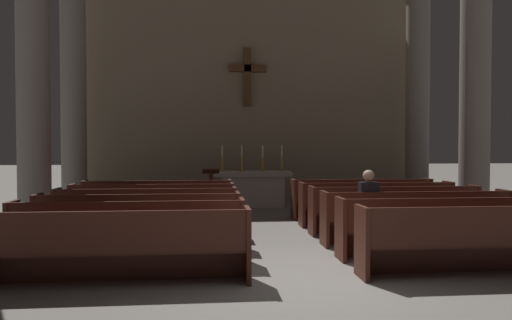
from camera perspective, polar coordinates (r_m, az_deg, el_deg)
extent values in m
plane|color=gray|center=(6.67, 5.63, -13.45)|extent=(80.00, 80.00, 0.00)
cube|color=#4C2319|center=(6.55, -15.69, -9.96)|extent=(3.22, 0.40, 0.05)
cube|color=#4C2319|center=(6.28, -16.07, -7.91)|extent=(3.22, 0.05, 0.50)
cube|color=#4C2319|center=(6.77, -15.40, -11.53)|extent=(3.22, 0.04, 0.40)
cube|color=#4C2319|center=(6.44, -0.98, -9.65)|extent=(0.06, 0.50, 0.95)
cube|color=#4C2319|center=(7.56, -14.28, -8.39)|extent=(3.22, 0.40, 0.05)
cube|color=#4C2319|center=(7.30, -14.56, -6.57)|extent=(3.22, 0.05, 0.50)
cube|color=#4C2319|center=(7.78, -14.06, -9.79)|extent=(3.22, 0.04, 0.40)
cube|color=#4C2319|center=(7.46, -1.62, -8.08)|extent=(0.06, 0.50, 0.95)
cube|color=#4C2319|center=(7.95, -26.19, -7.65)|extent=(0.06, 0.50, 0.95)
cube|color=#4C2319|center=(8.58, -13.21, -7.19)|extent=(3.22, 0.40, 0.05)
cube|color=#4C2319|center=(8.32, -13.43, -5.55)|extent=(3.22, 0.05, 0.50)
cube|color=#4C2319|center=(8.79, -13.04, -8.46)|extent=(3.22, 0.04, 0.40)
cube|color=#4C2319|center=(8.49, -2.10, -6.89)|extent=(0.06, 0.50, 0.95)
cube|color=#4C2319|center=(8.92, -23.81, -6.62)|extent=(0.06, 0.50, 0.95)
cube|color=#4C2319|center=(9.61, -12.37, -6.24)|extent=(3.22, 0.40, 0.05)
cube|color=#4C2319|center=(9.35, -12.55, -4.75)|extent=(3.22, 0.05, 0.50)
cube|color=#4C2319|center=(9.82, -12.24, -7.39)|extent=(3.22, 0.04, 0.40)
cube|color=#4C2319|center=(9.53, -2.48, -5.96)|extent=(0.06, 0.50, 0.95)
cube|color=#4C2319|center=(9.91, -21.90, -5.78)|extent=(0.06, 0.50, 0.95)
cube|color=#4C2319|center=(10.64, -11.70, -5.47)|extent=(3.22, 0.40, 0.05)
cube|color=#4C2319|center=(10.38, -11.84, -4.12)|extent=(3.22, 0.05, 0.50)
cube|color=#4C2319|center=(10.84, -11.59, -6.53)|extent=(3.22, 0.04, 0.40)
cube|color=#4C2319|center=(10.56, -2.78, -5.21)|extent=(0.06, 0.50, 0.95)
cube|color=#4C2319|center=(10.91, -20.35, -5.09)|extent=(0.06, 0.50, 0.95)
cube|color=#4C2319|center=(11.67, -11.15, -4.84)|extent=(3.22, 0.40, 0.05)
cube|color=#4C2319|center=(11.42, -11.27, -3.59)|extent=(3.22, 0.05, 0.50)
cube|color=#4C2319|center=(11.87, -11.06, -5.82)|extent=(3.22, 0.04, 0.40)
cube|color=#4C2319|center=(11.60, -3.03, -4.60)|extent=(0.06, 0.50, 0.95)
cube|color=#4C2319|center=(11.92, -19.06, -4.52)|extent=(0.06, 0.50, 0.95)
cube|color=#4C2319|center=(7.41, 24.33, -8.70)|extent=(3.22, 0.40, 0.05)
cube|color=#4C2319|center=(7.17, 25.26, -6.82)|extent=(3.22, 0.05, 0.50)
cube|color=#4C2319|center=(7.60, 23.63, -10.15)|extent=(3.22, 0.04, 0.40)
cube|color=#4C2319|center=(6.72, 12.04, -9.20)|extent=(0.06, 0.50, 0.95)
cube|color=#4C2319|center=(8.32, 20.72, -7.53)|extent=(3.22, 0.40, 0.05)
cube|color=#4C2319|center=(8.08, 21.45, -5.84)|extent=(3.22, 0.05, 0.50)
cube|color=#4C2319|center=(8.51, 20.16, -8.85)|extent=(3.22, 0.04, 0.40)
cube|color=#4C2319|center=(7.71, 9.67, -7.79)|extent=(0.06, 0.50, 0.95)
cube|color=#4C2319|center=(9.25, 17.84, -6.58)|extent=(3.22, 0.40, 0.05)
cube|color=#4C2319|center=(9.01, 18.42, -5.04)|extent=(3.22, 0.05, 0.50)
cube|color=#4C2319|center=(9.45, 17.39, -7.78)|extent=(3.22, 0.04, 0.40)
cube|color=#4C2319|center=(8.71, 7.86, -6.69)|extent=(0.06, 0.50, 0.95)
cube|color=#4C2319|center=(9.99, 26.61, -5.78)|extent=(0.06, 0.50, 0.95)
cube|color=#4C2319|center=(10.21, 15.50, -5.79)|extent=(3.22, 0.40, 0.05)
cube|color=#4C2319|center=(9.97, 15.98, -4.38)|extent=(3.22, 0.05, 0.50)
cube|color=#4C2319|center=(10.41, 15.13, -6.90)|extent=(3.22, 0.04, 0.40)
cube|color=#4C2319|center=(9.72, 6.43, -5.82)|extent=(0.06, 0.50, 0.95)
cube|color=#4C2319|center=(10.88, 23.67, -5.15)|extent=(0.06, 0.50, 0.95)
cube|color=#4C2319|center=(11.18, 13.57, -5.13)|extent=(3.22, 0.40, 0.05)
cube|color=#4C2319|center=(10.94, 13.97, -3.84)|extent=(3.22, 0.05, 0.50)
cube|color=#4C2319|center=(11.38, 13.27, -6.15)|extent=(3.22, 0.04, 0.40)
cube|color=#4C2319|center=(10.74, 5.27, -5.11)|extent=(0.06, 0.50, 0.95)
cube|color=#4C2319|center=(11.80, 21.19, -4.60)|extent=(0.06, 0.50, 0.95)
cube|color=#4C2319|center=(12.17, 11.96, -4.57)|extent=(3.22, 0.40, 0.05)
cube|color=#4C2319|center=(11.93, 12.29, -3.37)|extent=(3.22, 0.05, 0.50)
cube|color=#4C2319|center=(12.37, 11.70, -5.52)|extent=(3.22, 0.04, 0.40)
cube|color=#4C2319|center=(11.76, 4.31, -4.52)|extent=(0.06, 0.50, 0.95)
cube|color=#4C2319|center=(12.73, 19.07, -4.13)|extent=(0.06, 0.50, 0.95)
cube|color=gray|center=(11.86, -24.02, -6.42)|extent=(0.97, 0.97, 0.20)
cylinder|color=gray|center=(11.84, -24.20, 8.79)|extent=(0.69, 0.69, 6.48)
cube|color=gray|center=(12.87, 23.67, -5.80)|extent=(0.97, 0.97, 0.20)
cylinder|color=gray|center=(12.86, 23.83, 8.22)|extent=(0.69, 0.69, 6.48)
cube|color=gray|center=(14.92, -20.09, -4.75)|extent=(0.97, 0.97, 0.20)
cylinder|color=gray|center=(14.91, -20.21, 7.33)|extent=(0.69, 0.69, 6.48)
cube|color=gray|center=(15.74, 17.93, -4.40)|extent=(0.97, 0.97, 0.20)
cylinder|color=gray|center=(15.72, 18.03, 7.05)|extent=(0.69, 0.69, 6.48)
cube|color=#BCB7AD|center=(14.16, -0.44, -3.61)|extent=(1.76, 0.72, 0.88)
cube|color=#BCB7AD|center=(14.12, -0.44, -1.59)|extent=(2.20, 0.90, 0.12)
cube|color=silver|center=(14.12, -0.44, -1.32)|extent=(2.09, 0.85, 0.01)
cylinder|color=#B79338|center=(14.07, -3.89, -1.27)|extent=(0.16, 0.16, 0.02)
cylinder|color=#B79338|center=(14.06, -3.89, -0.48)|extent=(0.07, 0.07, 0.41)
cylinder|color=silver|center=(14.05, -3.90, 1.03)|extent=(0.04, 0.04, 0.33)
cylinder|color=#B79338|center=(14.09, -1.66, -1.26)|extent=(0.16, 0.16, 0.02)
cylinder|color=#B79338|center=(14.09, -1.66, -0.48)|extent=(0.07, 0.07, 0.41)
cylinder|color=silver|center=(14.08, -1.66, 1.03)|extent=(0.04, 0.04, 0.33)
cylinder|color=#B79338|center=(14.15, 0.77, -1.25)|extent=(0.16, 0.16, 0.02)
cylinder|color=#B79338|center=(14.14, 0.77, -0.47)|extent=(0.07, 0.07, 0.41)
cylinder|color=silver|center=(14.13, 0.77, 1.04)|extent=(0.04, 0.04, 0.33)
cylinder|color=#B79338|center=(14.22, 2.97, -1.24)|extent=(0.16, 0.16, 0.02)
cylinder|color=#B79338|center=(14.21, 2.97, -0.46)|extent=(0.07, 0.07, 0.41)
cylinder|color=silver|center=(14.20, 2.98, 1.04)|extent=(0.04, 0.04, 0.33)
cube|color=gray|center=(16.11, -1.05, 8.12)|extent=(11.09, 0.25, 7.10)
cube|color=brown|center=(15.92, -0.99, 9.48)|extent=(0.22, 0.22, 1.83)
cube|color=brown|center=(15.96, -0.99, 10.46)|extent=(1.17, 0.22, 0.22)
cylinder|color=#4C2319|center=(12.96, -5.20, -5.97)|extent=(0.36, 0.36, 0.04)
cylinder|color=#4C2319|center=(12.90, -5.20, -3.75)|extent=(0.10, 0.10, 1.05)
cube|color=#4C2319|center=(12.86, -5.21, -1.29)|extent=(0.44, 0.31, 0.15)
cube|color=#26262B|center=(9.14, 12.23, -7.91)|extent=(0.24, 0.14, 0.45)
cube|color=#26262B|center=(8.98, 12.50, -6.24)|extent=(0.28, 0.36, 0.12)
cube|color=black|center=(8.82, 12.77, -4.23)|extent=(0.32, 0.20, 0.54)
sphere|color=beige|center=(8.78, 12.79, -1.76)|extent=(0.20, 0.20, 0.20)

